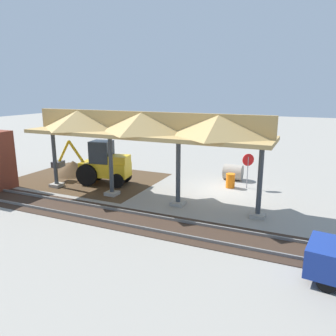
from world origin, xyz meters
TOP-DOWN VIEW (x-y plane):
  - ground_plane at (0.00, 0.00)m, footprint 120.00×120.00m
  - dirt_work_zone at (9.07, 1.12)m, footprint 9.57×7.00m
  - platform_canopy at (3.48, 3.51)m, footprint 13.74×3.20m
  - rail_tracks at (0.00, 6.37)m, footprint 60.00×2.58m
  - stop_sign at (-1.36, -1.11)m, footprint 0.63×0.47m
  - backhoe at (7.44, 1.69)m, footprint 5.45×2.18m
  - dirt_mound at (10.86, 0.58)m, footprint 5.46×5.46m
  - concrete_pipe at (-0.11, -2.70)m, footprint 1.26×1.06m
  - traffic_barrel at (-0.39, -0.78)m, footprint 0.56×0.56m

SIDE VIEW (x-z plane):
  - ground_plane at x=0.00m, z-range 0.00..0.00m
  - dirt_mound at x=10.86m, z-range -0.99..0.99m
  - dirt_work_zone at x=9.07m, z-range 0.00..0.01m
  - rail_tracks at x=0.00m, z-range -0.05..0.10m
  - traffic_barrel at x=-0.39m, z-range 0.00..0.90m
  - concrete_pipe at x=-0.11m, z-range 0.00..1.06m
  - backhoe at x=7.44m, z-range -0.15..2.67m
  - stop_sign at x=-1.36m, z-range 0.48..2.67m
  - platform_canopy at x=3.48m, z-range 1.72..6.62m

